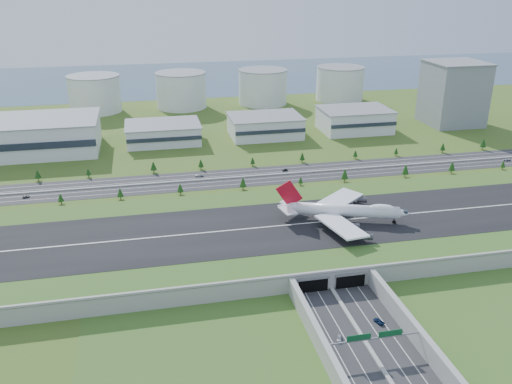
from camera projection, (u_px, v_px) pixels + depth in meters
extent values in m
plane|color=#354E18|center=(299.00, 238.00, 281.82)|extent=(1200.00, 1200.00, 0.00)
cube|color=#989893|center=(299.00, 231.00, 280.31)|extent=(520.00, 100.00, 8.00)
cube|color=#456021|center=(300.00, 224.00, 278.78)|extent=(520.00, 100.00, 0.16)
cube|color=black|center=(300.00, 224.00, 278.73)|extent=(520.00, 58.00, 0.12)
cube|color=silver|center=(300.00, 224.00, 278.70)|extent=(520.00, 0.90, 0.02)
cube|color=#989893|center=(332.00, 271.00, 233.80)|extent=(520.00, 1.20, 1.20)
cube|color=#28282B|center=(391.00, 383.00, 182.06)|extent=(34.00, 120.00, 0.12)
cube|color=#989893|center=(391.00, 382.00, 181.92)|extent=(1.60, 120.00, 0.90)
cube|color=#989893|center=(330.00, 362.00, 186.15)|extent=(2.40, 100.00, 8.00)
cube|color=#989893|center=(427.00, 348.00, 193.15)|extent=(2.40, 100.00, 8.00)
cube|color=black|center=(313.00, 285.00, 233.46)|extent=(13.00, 1.20, 6.00)
cube|color=black|center=(350.00, 281.00, 236.74)|extent=(13.00, 1.20, 6.00)
cylinder|color=gray|center=(323.00, 354.00, 190.71)|extent=(0.70, 0.70, 7.00)
cylinder|color=gray|center=(422.00, 340.00, 198.03)|extent=(0.70, 0.70, 7.00)
cube|color=gray|center=(374.00, 338.00, 192.98)|extent=(38.00, 0.50, 0.50)
cube|color=#0C4C23|center=(359.00, 338.00, 191.21)|extent=(9.00, 0.30, 2.40)
cube|color=#0C4C23|center=(390.00, 333.00, 193.52)|extent=(9.00, 0.30, 2.40)
cube|color=#28282B|center=(260.00, 176.00, 367.92)|extent=(560.00, 36.00, 0.12)
cylinder|color=#3D2819|center=(61.00, 202.00, 323.21)|extent=(0.50, 0.50, 2.28)
cone|color=#0E3310|center=(61.00, 198.00, 322.11)|extent=(3.55, 3.55, 4.57)
cylinder|color=#3D2819|center=(121.00, 197.00, 329.83)|extent=(0.50, 0.50, 2.47)
cone|color=#0E3310|center=(120.00, 193.00, 328.64)|extent=(3.84, 3.84, 4.94)
cylinder|color=#3D2819|center=(180.00, 193.00, 336.82)|extent=(0.50, 0.50, 2.49)
cone|color=#0E3310|center=(180.00, 188.00, 335.63)|extent=(3.87, 3.87, 4.98)
cylinder|color=#3D2819|center=(243.00, 188.00, 344.39)|extent=(0.50, 0.50, 2.82)
cone|color=#0E3310|center=(243.00, 182.00, 343.03)|extent=(4.39, 4.39, 5.65)
cylinder|color=#3D2819|center=(300.00, 184.00, 351.87)|extent=(0.50, 0.50, 1.98)
cone|color=#0E3310|center=(301.00, 180.00, 350.92)|extent=(3.09, 3.09, 3.97)
cylinder|color=#3D2819|center=(344.00, 180.00, 357.50)|extent=(0.50, 0.50, 3.00)
cone|color=#0E3310|center=(345.00, 174.00, 356.06)|extent=(4.67, 4.67, 6.00)
cylinder|color=#3D2819|center=(405.00, 175.00, 365.83)|extent=(0.50, 0.50, 2.97)
cone|color=#0E3310|center=(406.00, 170.00, 364.41)|extent=(4.62, 4.62, 5.94)
cylinder|color=#3D2819|center=(451.00, 171.00, 372.49)|extent=(0.50, 0.50, 2.92)
cone|color=#0E3310|center=(452.00, 166.00, 371.09)|extent=(4.54, 4.54, 5.83)
cylinder|color=#3D2819|center=(502.00, 168.00, 380.24)|extent=(0.50, 0.50, 2.17)
cone|color=#0E3310|center=(503.00, 164.00, 379.20)|extent=(3.38, 3.38, 4.34)
cylinder|color=#3D2819|center=(38.00, 179.00, 359.29)|extent=(0.50, 0.50, 2.62)
cone|color=#0E3310|center=(38.00, 174.00, 358.03)|extent=(4.07, 4.07, 5.23)
cylinder|color=#3D2819|center=(89.00, 176.00, 365.58)|extent=(0.50, 0.50, 2.12)
cone|color=#0E3310|center=(88.00, 172.00, 364.56)|extent=(3.29, 3.29, 4.23)
cylinder|color=#3D2819|center=(154.00, 171.00, 373.81)|extent=(0.50, 0.50, 2.75)
cone|color=#0E3310|center=(153.00, 166.00, 372.49)|extent=(4.28, 4.28, 5.51)
cylinder|color=#3D2819|center=(201.00, 168.00, 380.16)|extent=(0.50, 0.50, 2.50)
cone|color=#0E3310|center=(201.00, 163.00, 378.95)|extent=(3.90, 3.90, 5.01)
cylinder|color=#3D2819|center=(253.00, 164.00, 387.35)|extent=(0.50, 0.50, 2.19)
cone|color=#0E3310|center=(253.00, 161.00, 386.30)|extent=(3.41, 3.41, 4.38)
cylinder|color=#3D2819|center=(302.00, 161.00, 394.39)|extent=(0.50, 0.50, 2.50)
cone|color=#0E3310|center=(302.00, 156.00, 393.19)|extent=(3.89, 3.89, 5.01)
cylinder|color=#3D2819|center=(355.00, 157.00, 402.34)|extent=(0.50, 0.50, 2.21)
cone|color=#0E3310|center=(355.00, 154.00, 401.28)|extent=(3.44, 3.44, 4.42)
cylinder|color=#3D2819|center=(396.00, 154.00, 408.65)|extent=(0.50, 0.50, 2.07)
cone|color=#0E3310|center=(396.00, 151.00, 407.66)|extent=(3.22, 3.22, 4.14)
cylinder|color=#3D2819|center=(442.00, 151.00, 415.96)|extent=(0.50, 0.50, 2.56)
cone|color=#0E3310|center=(443.00, 147.00, 414.73)|extent=(3.99, 3.99, 5.13)
cylinder|color=#3D2819|center=(482.00, 148.00, 422.50)|extent=(0.50, 0.50, 3.04)
cone|color=#0E3310|center=(483.00, 143.00, 421.04)|extent=(4.72, 4.72, 6.07)
cube|color=white|center=(17.00, 137.00, 412.14)|extent=(120.00, 60.00, 25.00)
cube|color=white|center=(163.00, 133.00, 439.72)|extent=(58.00, 42.00, 15.00)
cube|color=white|center=(265.00, 126.00, 455.70)|extent=(58.00, 42.00, 17.00)
cube|color=white|center=(355.00, 120.00, 470.72)|extent=(58.00, 42.00, 19.00)
cube|color=gray|center=(453.00, 94.00, 486.77)|extent=(46.00, 46.00, 55.00)
cylinder|color=silver|center=(95.00, 94.00, 533.22)|extent=(50.00, 50.00, 35.00)
cylinder|color=silver|center=(181.00, 90.00, 549.57)|extent=(50.00, 50.00, 35.00)
cylinder|color=silver|center=(263.00, 87.00, 565.93)|extent=(50.00, 50.00, 35.00)
cylinder|color=silver|center=(340.00, 84.00, 582.28)|extent=(50.00, 50.00, 35.00)
cube|color=#38556B|center=(198.00, 77.00, 717.00)|extent=(1200.00, 260.00, 0.06)
cylinder|color=white|center=(344.00, 210.00, 280.36)|extent=(54.73, 24.16, 6.37)
cone|color=white|center=(403.00, 213.00, 276.98)|extent=(9.60, 8.61, 6.37)
cone|color=white|center=(287.00, 207.00, 283.59)|extent=(11.48, 9.26, 6.37)
ellipsoid|color=white|center=(382.00, 208.00, 277.35)|extent=(14.45, 9.11, 3.91)
cube|color=white|center=(341.00, 226.00, 265.41)|extent=(19.33, 31.99, 1.57)
cube|color=white|center=(340.00, 199.00, 296.51)|extent=(31.35, 28.85, 1.57)
cylinder|color=#38383D|center=(354.00, 226.00, 270.04)|extent=(5.86, 4.51, 2.98)
cylinder|color=#38383D|center=(367.00, 237.00, 259.32)|extent=(5.86, 4.51, 2.98)
cylinder|color=#38383D|center=(352.00, 207.00, 292.00)|extent=(5.86, 4.51, 2.98)
cylinder|color=#38383D|center=(362.00, 200.00, 301.40)|extent=(5.86, 4.51, 2.98)
cube|color=white|center=(288.00, 210.00, 277.24)|extent=(7.94, 11.88, 0.60)
cube|color=white|center=(290.00, 201.00, 289.13)|extent=(12.17, 11.68, 0.60)
cube|color=#B40C20|center=(289.00, 194.00, 280.64)|extent=(13.70, 5.46, 14.91)
cylinder|color=black|center=(394.00, 222.00, 279.41)|extent=(1.89, 0.70, 1.89)
cylinder|color=black|center=(336.00, 222.00, 279.84)|extent=(1.89, 0.70, 1.89)
cylinder|color=black|center=(336.00, 217.00, 285.70)|extent=(1.89, 0.70, 1.89)
cylinder|color=black|center=(325.00, 221.00, 280.52)|extent=(1.89, 0.70, 1.89)
cylinder|color=black|center=(325.00, 216.00, 286.38)|extent=(1.89, 0.70, 1.89)
imported|color=silver|center=(339.00, 338.00, 203.32)|extent=(3.39, 4.92, 1.55)
imported|color=#0E2046|center=(379.00, 321.00, 213.23)|extent=(3.61, 5.36, 1.36)
imported|color=#4F4F53|center=(26.00, 197.00, 332.04)|extent=(4.43, 2.50, 1.42)
imported|color=black|center=(285.00, 170.00, 376.87)|extent=(4.22, 2.60, 1.31)
imported|color=silver|center=(507.00, 160.00, 397.95)|extent=(5.91, 3.61, 1.53)
imported|color=silver|center=(199.00, 175.00, 366.76)|extent=(5.92, 2.44, 1.71)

